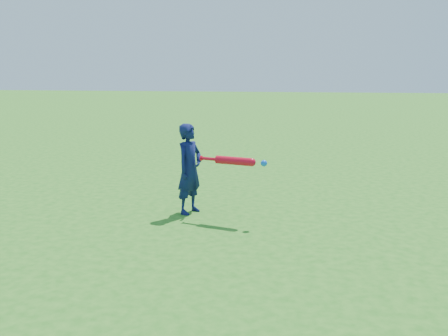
{
  "coord_description": "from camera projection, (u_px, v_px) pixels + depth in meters",
  "views": [
    {
      "loc": [
        1.13,
        -5.87,
        1.87
      ],
      "look_at": [
        0.06,
        0.29,
        0.65
      ],
      "focal_mm": 40.0,
      "sensor_mm": 36.0,
      "label": 1
    }
  ],
  "objects": [
    {
      "name": "ground",
      "position": [
        216.0,
        223.0,
        6.22
      ],
      "size": [
        80.0,
        80.0,
        0.0
      ],
      "primitive_type": "plane",
      "color": "#246A19",
      "rests_on": "ground"
    },
    {
      "name": "bat_swing",
      "position": [
        237.0,
        161.0,
        6.21
      ],
      "size": [
        0.88,
        0.29,
        0.1
      ],
      "rotation": [
        0.0,
        0.0,
        -0.26
      ],
      "color": "red",
      "rests_on": "ground"
    },
    {
      "name": "child",
      "position": [
        190.0,
        169.0,
        6.58
      ],
      "size": [
        0.44,
        0.51,
        1.2
      ],
      "primitive_type": "imported",
      "rotation": [
        0.0,
        0.0,
        1.16
      ],
      "color": "#0F1648",
      "rests_on": "ground"
    }
  ]
}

